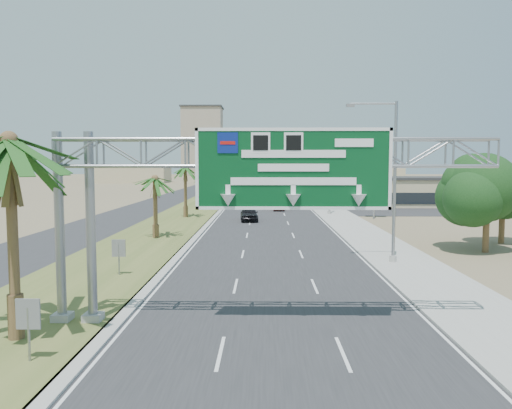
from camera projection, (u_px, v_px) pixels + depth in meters
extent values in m
cube|color=#28282B|center=(266.00, 190.00, 118.91)|extent=(12.00, 300.00, 0.02)
cube|color=#9E9B93|center=(301.00, 190.00, 118.79)|extent=(4.00, 300.00, 0.10)
cube|color=#505C29|center=(224.00, 190.00, 119.05)|extent=(7.00, 300.00, 0.12)
cube|color=#28282B|center=(195.00, 190.00, 119.15)|extent=(8.00, 300.00, 0.02)
cylinder|color=gray|center=(91.00, 229.00, 19.05)|extent=(0.36, 0.36, 7.40)
cylinder|color=gray|center=(60.00, 229.00, 19.07)|extent=(0.36, 0.36, 7.40)
cube|color=#9E9B93|center=(93.00, 318.00, 19.34)|extent=(0.70, 0.70, 0.40)
cube|color=#9E9B93|center=(63.00, 318.00, 19.35)|extent=(0.70, 0.70, 0.40)
cube|color=#07411C|center=(293.00, 169.00, 18.28)|extent=(7.20, 0.12, 3.00)
cube|color=navy|center=(228.00, 143.00, 18.16)|extent=(0.75, 0.03, 0.75)
cone|color=white|center=(293.00, 200.00, 18.29)|extent=(0.56, 0.56, 0.45)
cylinder|color=brown|center=(13.00, 242.00, 17.10)|extent=(0.36, 0.36, 7.00)
cylinder|color=brown|center=(16.00, 318.00, 17.32)|extent=(0.54, 0.54, 1.68)
cylinder|color=brown|center=(155.00, 209.00, 41.11)|extent=(0.36, 0.36, 5.00)
cylinder|color=brown|center=(156.00, 232.00, 41.26)|extent=(0.54, 0.54, 1.20)
cylinder|color=brown|center=(185.00, 193.00, 57.02)|extent=(0.36, 0.36, 5.80)
cylinder|color=brown|center=(186.00, 212.00, 57.20)|extent=(0.54, 0.54, 1.39)
cylinder|color=brown|center=(204.00, 190.00, 75.01)|extent=(0.36, 0.36, 4.50)
cylinder|color=brown|center=(204.00, 202.00, 75.15)|extent=(0.54, 0.54, 1.08)
cylinder|color=brown|center=(216.00, 183.00, 93.92)|extent=(0.36, 0.36, 5.20)
cylinder|color=brown|center=(216.00, 194.00, 94.08)|extent=(0.54, 0.54, 1.25)
cylinder|color=brown|center=(226.00, 180.00, 118.85)|extent=(0.36, 0.36, 4.80)
cylinder|color=brown|center=(226.00, 188.00, 119.00)|extent=(0.54, 0.54, 1.15)
cylinder|color=gray|center=(395.00, 183.00, 30.70)|extent=(0.20, 0.20, 10.00)
cylinder|color=gray|center=(373.00, 104.00, 30.33)|extent=(2.80, 0.12, 0.12)
cube|color=slate|center=(350.00, 105.00, 30.35)|extent=(0.50, 0.22, 0.18)
cylinder|color=#9E9B93|center=(393.00, 259.00, 31.08)|extent=(0.44, 0.44, 0.50)
cylinder|color=gray|center=(330.00, 174.00, 60.60)|extent=(0.20, 0.20, 10.00)
cylinder|color=gray|center=(319.00, 134.00, 60.22)|extent=(2.80, 0.12, 0.12)
cube|color=slate|center=(307.00, 135.00, 60.25)|extent=(0.50, 0.22, 0.18)
cylinder|color=#9E9B93|center=(329.00, 213.00, 60.98)|extent=(0.44, 0.44, 0.50)
cylinder|color=gray|center=(305.00, 170.00, 96.47)|extent=(0.20, 0.20, 10.00)
cylinder|color=gray|center=(298.00, 145.00, 96.10)|extent=(2.80, 0.12, 0.12)
cube|color=slate|center=(291.00, 146.00, 96.13)|extent=(0.50, 0.22, 0.18)
cylinder|color=#9E9B93|center=(305.00, 195.00, 96.86)|extent=(0.44, 0.44, 0.50)
cylinder|color=gray|center=(311.00, 178.00, 80.61)|extent=(0.28, 0.28, 8.00)
cylinder|color=gray|center=(281.00, 155.00, 80.39)|extent=(10.00, 0.18, 0.18)
cube|color=black|center=(290.00, 157.00, 80.20)|extent=(0.32, 0.18, 0.95)
cube|color=black|center=(271.00, 157.00, 80.24)|extent=(0.32, 0.18, 0.95)
cube|color=black|center=(256.00, 157.00, 80.28)|extent=(0.32, 0.18, 0.95)
sphere|color=red|center=(290.00, 155.00, 80.05)|extent=(0.22, 0.22, 0.22)
imported|color=black|center=(312.00, 159.00, 80.37)|extent=(0.16, 0.16, 0.60)
cylinder|color=#9E9B93|center=(311.00, 200.00, 80.91)|extent=(0.56, 0.56, 0.60)
cube|color=tan|center=(414.00, 192.00, 74.58)|extent=(18.00, 10.00, 4.00)
cylinder|color=brown|center=(486.00, 225.00, 34.82)|extent=(0.44, 0.44, 3.90)
sphere|color=black|center=(488.00, 188.00, 34.61)|extent=(4.50, 4.50, 4.50)
cylinder|color=brown|center=(502.00, 222.00, 38.79)|extent=(0.44, 0.44, 3.30)
sphere|color=black|center=(503.00, 194.00, 38.61)|extent=(3.50, 3.50, 3.50)
cylinder|color=gray|center=(29.00, 336.00, 15.30)|extent=(0.08, 0.08, 1.80)
cube|color=slate|center=(28.00, 314.00, 15.24)|extent=(0.75, 0.06, 0.95)
cylinder|color=gray|center=(119.00, 261.00, 27.27)|extent=(0.08, 0.08, 1.80)
cube|color=slate|center=(119.00, 248.00, 27.21)|extent=(0.75, 0.06, 0.95)
cube|color=tan|center=(203.00, 142.00, 257.49)|extent=(20.00, 16.00, 35.00)
cube|color=tan|center=(133.00, 174.00, 169.15)|extent=(24.00, 14.00, 6.00)
cube|color=tan|center=(366.00, 177.00, 148.18)|extent=(20.00, 12.00, 5.00)
imported|color=black|center=(249.00, 214.00, 54.21)|extent=(2.13, 4.71, 1.57)
imported|color=maroon|center=(279.00, 205.00, 66.75)|extent=(1.57, 4.19, 1.37)
imported|color=gray|center=(299.00, 200.00, 74.03)|extent=(3.12, 5.97, 1.60)
imported|color=black|center=(244.00, 195.00, 87.04)|extent=(2.23, 5.17, 1.48)
cylinder|color=gray|center=(374.00, 179.00, 55.76)|extent=(0.20, 0.20, 9.11)
cube|color=red|center=(375.00, 150.00, 55.51)|extent=(2.41, 0.78, 2.40)
cube|color=white|center=(375.00, 150.00, 55.33)|extent=(1.65, 0.38, 0.84)
cylinder|color=gray|center=(355.00, 180.00, 73.50)|extent=(0.20, 0.20, 7.56)
cube|color=#11419C|center=(356.00, 166.00, 73.33)|extent=(2.02, 0.55, 3.00)
cube|color=white|center=(356.00, 166.00, 73.15)|extent=(1.39, 0.22, 1.05)
cylinder|color=gray|center=(316.00, 174.00, 89.90)|extent=(0.20, 0.20, 8.63)
cube|color=red|center=(317.00, 157.00, 89.65)|extent=(2.21, 0.43, 1.80)
cube|color=white|center=(317.00, 157.00, 89.47)|extent=(1.54, 0.13, 0.63)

